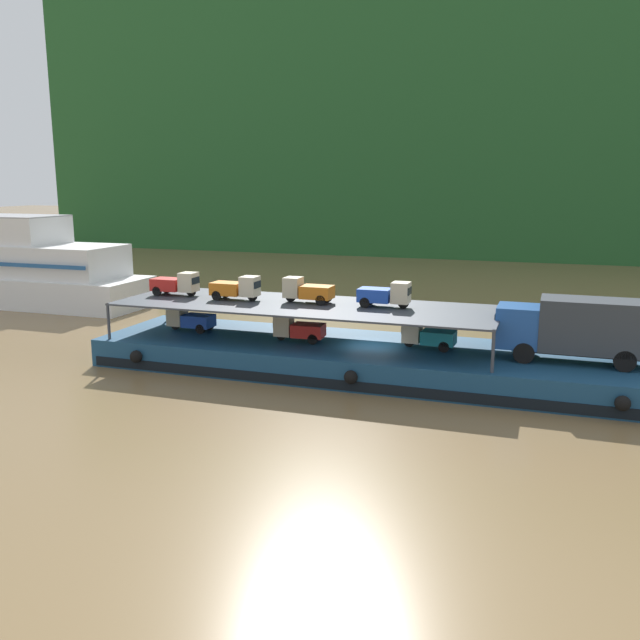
% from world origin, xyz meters
% --- Properties ---
extents(ground_plane, '(400.00, 400.00, 0.00)m').
position_xyz_m(ground_plane, '(0.00, 0.00, 0.00)').
color(ground_plane, brown).
extents(hillside_far_bank, '(130.99, 40.97, 37.83)m').
position_xyz_m(hillside_far_bank, '(0.00, 74.37, 21.31)').
color(hillside_far_bank, '#235628').
rests_on(hillside_far_bank, ground).
extents(cargo_barge, '(29.96, 7.92, 1.50)m').
position_xyz_m(cargo_barge, '(0.00, -0.02, 0.75)').
color(cargo_barge, navy).
rests_on(cargo_barge, ground).
extents(covered_lorry, '(7.87, 2.35, 3.10)m').
position_xyz_m(covered_lorry, '(10.00, -0.04, 3.19)').
color(covered_lorry, '#1E4C99').
rests_on(covered_lorry, cargo_barge).
extents(cargo_rack, '(20.76, 6.59, 2.00)m').
position_xyz_m(cargo_rack, '(-3.80, 0.00, 3.44)').
color(cargo_rack, '#383D47').
rests_on(cargo_rack, cargo_barge).
extents(mini_truck_lower_stern, '(2.75, 1.22, 1.38)m').
position_xyz_m(mini_truck_lower_stern, '(-10.96, 0.13, 2.19)').
color(mini_truck_lower_stern, '#1E47B7').
rests_on(mini_truck_lower_stern, cargo_barge).
extents(mini_truck_lower_aft, '(2.80, 1.30, 1.38)m').
position_xyz_m(mini_truck_lower_aft, '(-4.05, -0.26, 2.19)').
color(mini_truck_lower_aft, red).
rests_on(mini_truck_lower_aft, cargo_barge).
extents(mini_truck_lower_mid, '(2.79, 1.28, 1.38)m').
position_xyz_m(mini_truck_lower_mid, '(2.90, 0.40, 2.19)').
color(mini_truck_lower_mid, teal).
rests_on(mini_truck_lower_mid, cargo_barge).
extents(mini_truck_upper_stern, '(2.75, 1.21, 1.38)m').
position_xyz_m(mini_truck_upper_stern, '(-11.92, 0.36, 4.19)').
color(mini_truck_upper_stern, red).
rests_on(mini_truck_upper_stern, cargo_rack).
extents(mini_truck_upper_mid, '(2.75, 1.21, 1.38)m').
position_xyz_m(mini_truck_upper_mid, '(-7.89, 0.06, 4.19)').
color(mini_truck_upper_mid, orange).
rests_on(mini_truck_upper_mid, cargo_rack).
extents(mini_truck_upper_fore, '(2.75, 1.22, 1.38)m').
position_xyz_m(mini_truck_upper_fore, '(-3.81, 0.52, 4.19)').
color(mini_truck_upper_fore, orange).
rests_on(mini_truck_upper_fore, cargo_rack).
extents(mini_truck_upper_bow, '(2.75, 1.22, 1.38)m').
position_xyz_m(mini_truck_upper_bow, '(0.53, 0.62, 4.19)').
color(mini_truck_upper_bow, '#1E47B7').
rests_on(mini_truck_upper_bow, cargo_rack).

